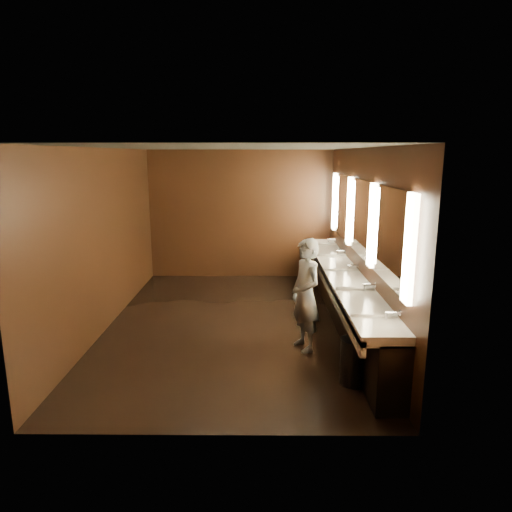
{
  "coord_description": "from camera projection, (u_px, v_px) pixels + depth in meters",
  "views": [
    {
      "loc": [
        0.43,
        -6.99,
        2.71
      ],
      "look_at": [
        0.37,
        0.0,
        1.14
      ],
      "focal_mm": 32.0,
      "sensor_mm": 36.0,
      "label": 1
    }
  ],
  "objects": [
    {
      "name": "wall_front",
      "position": [
        213.0,
        300.0,
        4.18
      ],
      "size": [
        4.0,
        0.02,
        2.8
      ],
      "primitive_type": "cube",
      "color": "black",
      "rests_on": "floor"
    },
    {
      "name": "trash_bin",
      "position": [
        355.0,
        361.0,
        5.46
      ],
      "size": [
        0.42,
        0.42,
        0.56
      ],
      "primitive_type": "cylinder",
      "rotation": [
        0.0,
        0.0,
        -0.2
      ],
      "color": "black",
      "rests_on": "floor"
    },
    {
      "name": "wall_back",
      "position": [
        240.0,
        215.0,
        10.04
      ],
      "size": [
        4.0,
        0.02,
        2.8
      ],
      "primitive_type": "cube",
      "color": "black",
      "rests_on": "floor"
    },
    {
      "name": "ceiling",
      "position": [
        231.0,
        148.0,
        6.81
      ],
      "size": [
        4.0,
        6.0,
        0.02
      ],
      "primitive_type": "cube",
      "color": "#2D2D2B",
      "rests_on": "wall_back"
    },
    {
      "name": "wall_right",
      "position": [
        360.0,
        240.0,
        7.1
      ],
      "size": [
        0.02,
        6.0,
        2.8
      ],
      "primitive_type": "cube",
      "color": "black",
      "rests_on": "floor"
    },
    {
      "name": "person",
      "position": [
        306.0,
        295.0,
        6.32
      ],
      "size": [
        0.57,
        0.68,
        1.59
      ],
      "primitive_type": "imported",
      "rotation": [
        0.0,
        0.0,
        -1.18
      ],
      "color": "#8BA4CF",
      "rests_on": "floor"
    },
    {
      "name": "floor",
      "position": [
        233.0,
        324.0,
        7.42
      ],
      "size": [
        6.0,
        6.0,
        0.0
      ],
      "primitive_type": "plane",
      "color": "black",
      "rests_on": "ground"
    },
    {
      "name": "sink_counter",
      "position": [
        345.0,
        295.0,
        7.3
      ],
      "size": [
        0.55,
        5.4,
        1.01
      ],
      "color": "black",
      "rests_on": "floor"
    },
    {
      "name": "mirror_band",
      "position": [
        360.0,
        218.0,
        7.02
      ],
      "size": [
        0.06,
        5.03,
        1.15
      ],
      "color": "#FFE9B2",
      "rests_on": "wall_right"
    },
    {
      "name": "wall_left",
      "position": [
        105.0,
        239.0,
        7.13
      ],
      "size": [
        0.02,
        6.0,
        2.8
      ],
      "primitive_type": "cube",
      "color": "black",
      "rests_on": "floor"
    }
  ]
}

